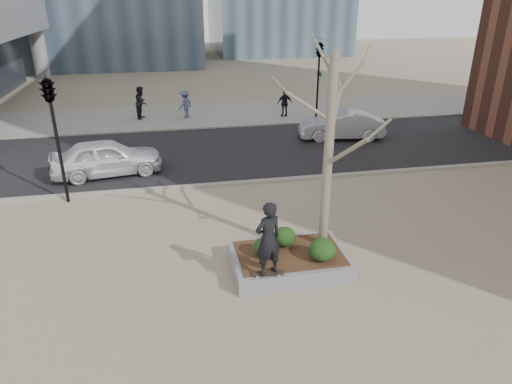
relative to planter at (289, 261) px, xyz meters
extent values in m
plane|color=gray|center=(-1.00, 0.00, -0.23)|extent=(120.00, 120.00, 0.00)
cube|color=black|center=(-1.00, 10.00, -0.21)|extent=(60.00, 8.00, 0.02)
cube|color=gray|center=(-1.00, 17.00, -0.21)|extent=(60.00, 6.00, 0.02)
cube|color=gray|center=(0.00, 0.00, 0.00)|extent=(3.00, 2.00, 0.45)
cube|color=#382314|center=(0.00, 0.00, 0.25)|extent=(2.70, 1.70, 0.04)
ellipsoid|color=black|center=(-0.66, -0.03, 0.52)|extent=(0.60, 0.60, 0.51)
ellipsoid|color=black|center=(-0.04, 0.39, 0.53)|extent=(0.61, 0.61, 0.52)
ellipsoid|color=#123310|center=(0.72, -0.47, 0.55)|extent=(0.68, 0.68, 0.58)
imported|color=black|center=(-0.78, -0.85, 1.23)|extent=(0.79, 0.65, 1.87)
imported|color=white|center=(-5.35, 7.96, 0.52)|extent=(4.45, 2.37, 1.44)
imported|color=#A1A3A9|center=(5.55, 10.81, 0.47)|extent=(4.30, 2.10, 1.36)
imported|color=black|center=(-4.27, 16.84, 0.72)|extent=(0.91, 1.05, 1.84)
imported|color=#475181|center=(-1.81, 16.52, 0.59)|extent=(1.12, 1.15, 1.58)
imported|color=black|center=(3.90, 15.66, 0.58)|extent=(0.94, 0.46, 1.56)
camera|label=1|loc=(-2.85, -9.90, 6.50)|focal=32.00mm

